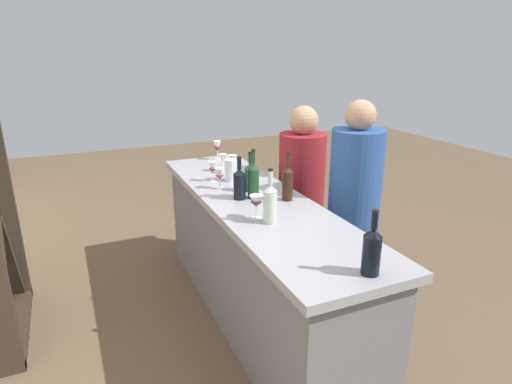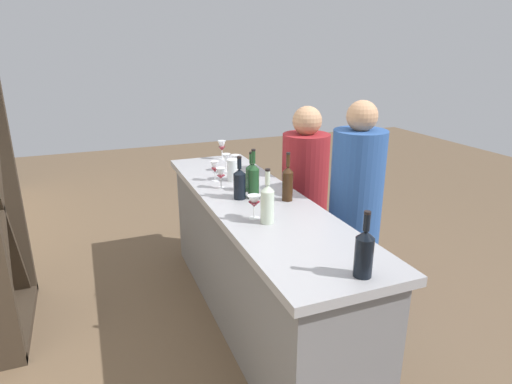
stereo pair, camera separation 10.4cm
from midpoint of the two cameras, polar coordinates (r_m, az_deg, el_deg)
name	(u,v)px [view 1 (the left image)]	position (r m, az deg, el deg)	size (l,w,h in m)	color
ground_plane	(256,317)	(3.32, -0.93, -16.04)	(12.00, 12.00, 0.00)	brown
bar_counter	(256,260)	(3.08, -0.98, -8.94)	(2.47, 0.66, 0.92)	slate
wine_bottle_leftmost_near_black	(372,250)	(1.99, 13.45, -7.42)	(0.08, 0.08, 0.31)	black
wine_bottle_second_left_clear_pale	(270,202)	(2.48, 0.65, -1.39)	(0.08, 0.08, 0.32)	#B7C6B2
wine_bottle_center_amber_brown	(288,182)	(2.85, 3.11, 1.29)	(0.07, 0.07, 0.32)	#331E0F
wine_bottle_second_right_olive_green	(253,180)	(2.88, -1.39, 1.60)	(0.08, 0.08, 0.33)	#193D1E
wine_bottle_rightmost_near_black	(239,183)	(2.87, -3.21, 1.17)	(0.08, 0.08, 0.29)	black
wine_bottle_far_right_olive_green	(250,176)	(3.03, -1.73, 2.04)	(0.08, 0.08, 0.28)	#193D1E
wine_glass_near_left	(217,147)	(3.90, -5.86, 5.88)	(0.07, 0.07, 0.17)	white
wine_glass_near_center	(232,160)	(3.45, -3.99, 4.21)	(0.07, 0.07, 0.15)	white
wine_glass_near_right	(223,159)	(3.53, -5.21, 4.31)	(0.07, 0.07, 0.14)	white
wine_glass_far_left	(212,168)	(3.27, -6.62, 3.10)	(0.06, 0.06, 0.15)	white
wine_glass_far_center	(256,202)	(2.55, -1.13, -1.38)	(0.08, 0.08, 0.14)	white
wine_glass_far_right	(219,175)	(3.10, -5.77, 2.24)	(0.07, 0.07, 0.15)	white
water_pitcher	(231,170)	(3.28, -4.24, 2.86)	(0.09, 0.09, 0.16)	silver
person_left_guest	(301,202)	(3.60, 5.08, -1.31)	(0.41, 0.41, 1.45)	maroon
person_center_guest	(353,220)	(3.15, 11.60, -3.57)	(0.38, 0.38, 1.56)	#284C8C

